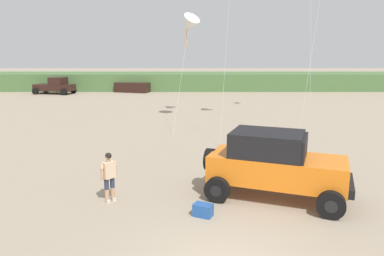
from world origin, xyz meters
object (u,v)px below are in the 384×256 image
(jeep, at_px, (273,163))
(distant_sedan, at_px, (131,87))
(kite_green_box, at_px, (187,24))
(cooler_box, at_px, (201,210))
(person_watching, at_px, (107,174))
(distant_pickup, at_px, (53,86))

(jeep, xyz_separation_m, distant_sedan, (-10.16, 33.70, -0.60))
(kite_green_box, bearing_deg, cooler_box, -88.01)
(person_watching, distance_m, distant_pickup, 34.90)
(jeep, relative_size, person_watching, 2.99)
(jeep, bearing_deg, kite_green_box, 101.94)
(kite_green_box, bearing_deg, distant_sedan, 110.10)
(person_watching, relative_size, kite_green_box, 0.22)
(jeep, bearing_deg, distant_pickup, 120.85)
(distant_sedan, height_order, kite_green_box, kite_green_box)
(cooler_box, relative_size, distant_sedan, 0.13)
(jeep, xyz_separation_m, cooler_box, (-2.43, -1.46, -1.01))
(person_watching, relative_size, distant_pickup, 0.34)
(person_watching, height_order, kite_green_box, kite_green_box)
(distant_pickup, relative_size, distant_sedan, 1.17)
(cooler_box, height_order, distant_sedan, distant_sedan)
(distant_pickup, height_order, kite_green_box, kite_green_box)
(person_watching, bearing_deg, cooler_box, -20.16)
(jeep, xyz_separation_m, distant_pickup, (-19.01, 31.83, -0.26))
(distant_sedan, bearing_deg, kite_green_box, -51.67)
(distant_pickup, bearing_deg, person_watching, -67.17)
(distant_sedan, distance_m, kite_green_box, 21.82)
(distant_pickup, bearing_deg, distant_sedan, 11.97)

